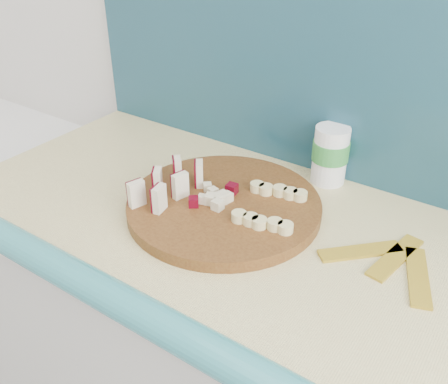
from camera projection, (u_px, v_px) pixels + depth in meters
cutting_board at (224, 205)px, 1.02m from camera, size 0.48×0.48×0.02m
apple_wedges at (168, 183)px, 1.02m from camera, size 0.08×0.17×0.05m
apple_chunks at (212, 194)px, 1.02m from camera, size 0.06×0.07×0.02m
banana_slices at (270, 206)px, 0.98m from camera, size 0.15×0.17×0.02m
canister at (330, 154)px, 1.10m from camera, size 0.08×0.08×0.13m
banana_peel at (391, 261)px, 0.89m from camera, size 0.22×0.19×0.01m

